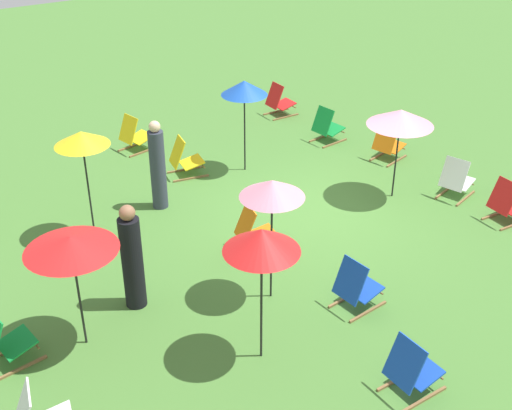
{
  "coord_description": "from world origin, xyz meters",
  "views": [
    {
      "loc": [
        -8.49,
        6.83,
        6.18
      ],
      "look_at": [
        0.0,
        1.2,
        0.5
      ],
      "focal_mm": 46.84,
      "sensor_mm": 36.0,
      "label": 1
    }
  ],
  "objects_px": {
    "person_1": "(158,167)",
    "deckchair_9": "(507,203)",
    "umbrella_4": "(82,139)",
    "umbrella_2": "(262,241)",
    "deckchair_13": "(279,101)",
    "deckchair_6": "(456,180)",
    "umbrella_5": "(272,189)",
    "umbrella_3": "(244,88)",
    "umbrella_0": "(401,118)",
    "deckchair_15": "(4,342)",
    "deckchair_7": "(134,135)",
    "deckchair_4": "(356,287)",
    "deckchair_3": "(185,159)",
    "umbrella_1": "(71,244)",
    "deckchair_10": "(327,127)",
    "person_0": "(132,259)",
    "deckchair_5": "(388,144)",
    "deckchair_2": "(412,370)",
    "deckchair_12": "(254,232)"
  },
  "relations": [
    {
      "from": "deckchair_5",
      "to": "umbrella_0",
      "type": "bearing_deg",
      "value": 126.42
    },
    {
      "from": "deckchair_4",
      "to": "umbrella_5",
      "type": "height_order",
      "value": "umbrella_5"
    },
    {
      "from": "deckchair_13",
      "to": "umbrella_3",
      "type": "height_order",
      "value": "umbrella_3"
    },
    {
      "from": "deckchair_13",
      "to": "umbrella_5",
      "type": "relative_size",
      "value": 0.42
    },
    {
      "from": "umbrella_3",
      "to": "umbrella_5",
      "type": "distance_m",
      "value": 4.42
    },
    {
      "from": "deckchair_9",
      "to": "deckchair_13",
      "type": "relative_size",
      "value": 1.0
    },
    {
      "from": "deckchair_5",
      "to": "umbrella_4",
      "type": "height_order",
      "value": "umbrella_4"
    },
    {
      "from": "deckchair_9",
      "to": "umbrella_4",
      "type": "xyz_separation_m",
      "value": [
        3.66,
        6.41,
        1.47
      ]
    },
    {
      "from": "deckchair_2",
      "to": "deckchair_10",
      "type": "bearing_deg",
      "value": -31.02
    },
    {
      "from": "umbrella_0",
      "to": "person_0",
      "type": "bearing_deg",
      "value": 94.05
    },
    {
      "from": "deckchair_15",
      "to": "umbrella_0",
      "type": "bearing_deg",
      "value": -92.76
    },
    {
      "from": "umbrella_3",
      "to": "person_0",
      "type": "xyz_separation_m",
      "value": [
        -2.97,
        3.84,
        -0.99
      ]
    },
    {
      "from": "umbrella_4",
      "to": "deckchair_9",
      "type": "bearing_deg",
      "value": -119.73
    },
    {
      "from": "deckchair_15",
      "to": "umbrella_1",
      "type": "bearing_deg",
      "value": -106.9
    },
    {
      "from": "deckchair_13",
      "to": "deckchair_6",
      "type": "bearing_deg",
      "value": -175.23
    },
    {
      "from": "deckchair_9",
      "to": "umbrella_2",
      "type": "bearing_deg",
      "value": 99.23
    },
    {
      "from": "umbrella_3",
      "to": "umbrella_1",
      "type": "bearing_deg",
      "value": 125.17
    },
    {
      "from": "deckchair_2",
      "to": "deckchair_12",
      "type": "bearing_deg",
      "value": -2.38
    },
    {
      "from": "umbrella_3",
      "to": "person_1",
      "type": "bearing_deg",
      "value": 101.71
    },
    {
      "from": "deckchair_7",
      "to": "deckchair_15",
      "type": "height_order",
      "value": "same"
    },
    {
      "from": "umbrella_1",
      "to": "deckchair_15",
      "type": "bearing_deg",
      "value": 80.7
    },
    {
      "from": "deckchair_4",
      "to": "deckchair_13",
      "type": "relative_size",
      "value": 1.0
    },
    {
      "from": "umbrella_0",
      "to": "umbrella_5",
      "type": "bearing_deg",
      "value": 109.44
    },
    {
      "from": "umbrella_0",
      "to": "umbrella_2",
      "type": "xyz_separation_m",
      "value": [
        -2.37,
        4.68,
        0.21
      ]
    },
    {
      "from": "deckchair_6",
      "to": "umbrella_4",
      "type": "height_order",
      "value": "umbrella_4"
    },
    {
      "from": "deckchair_6",
      "to": "person_1",
      "type": "xyz_separation_m",
      "value": [
        2.81,
        4.92,
        0.45
      ]
    },
    {
      "from": "umbrella_1",
      "to": "umbrella_4",
      "type": "height_order",
      "value": "umbrella_4"
    },
    {
      "from": "deckchair_9",
      "to": "umbrella_5",
      "type": "xyz_separation_m",
      "value": [
        0.5,
        4.83,
        1.47
      ]
    },
    {
      "from": "person_0",
      "to": "deckchair_4",
      "type": "bearing_deg",
      "value": 82.07
    },
    {
      "from": "deckchair_12",
      "to": "deckchair_2",
      "type": "bearing_deg",
      "value": -169.25
    },
    {
      "from": "deckchair_13",
      "to": "deckchair_4",
      "type": "bearing_deg",
      "value": 154.04
    },
    {
      "from": "deckchair_3",
      "to": "person_1",
      "type": "distance_m",
      "value": 1.44
    },
    {
      "from": "umbrella_0",
      "to": "person_1",
      "type": "height_order",
      "value": "umbrella_0"
    },
    {
      "from": "deckchair_10",
      "to": "deckchair_13",
      "type": "height_order",
      "value": "same"
    },
    {
      "from": "deckchair_4",
      "to": "deckchair_6",
      "type": "distance_m",
      "value": 4.2
    },
    {
      "from": "deckchair_9",
      "to": "umbrella_0",
      "type": "distance_m",
      "value": 2.45
    },
    {
      "from": "deckchair_2",
      "to": "umbrella_5",
      "type": "distance_m",
      "value": 3.02
    },
    {
      "from": "person_0",
      "to": "deckchair_9",
      "type": "bearing_deg",
      "value": 104.71
    },
    {
      "from": "deckchair_4",
      "to": "deckchair_15",
      "type": "height_order",
      "value": "same"
    },
    {
      "from": "deckchair_3",
      "to": "deckchair_15",
      "type": "distance_m",
      "value": 5.91
    },
    {
      "from": "deckchair_4",
      "to": "person_1",
      "type": "distance_m",
      "value": 4.53
    },
    {
      "from": "deckchair_2",
      "to": "deckchair_9",
      "type": "distance_m",
      "value": 4.99
    },
    {
      "from": "umbrella_2",
      "to": "umbrella_0",
      "type": "bearing_deg",
      "value": -63.09
    },
    {
      "from": "umbrella_2",
      "to": "umbrella_3",
      "type": "relative_size",
      "value": 1.03
    },
    {
      "from": "deckchair_3",
      "to": "umbrella_2",
      "type": "xyz_separation_m",
      "value": [
        -5.4,
        1.75,
        1.47
      ]
    },
    {
      "from": "person_0",
      "to": "umbrella_4",
      "type": "bearing_deg",
      "value": -158.46
    },
    {
      "from": "deckchair_5",
      "to": "umbrella_3",
      "type": "bearing_deg",
      "value": 51.45
    },
    {
      "from": "deckchair_5",
      "to": "umbrella_3",
      "type": "xyz_separation_m",
      "value": [
        1.3,
        2.82,
        1.42
      ]
    },
    {
      "from": "deckchair_4",
      "to": "umbrella_4",
      "type": "height_order",
      "value": "umbrella_4"
    },
    {
      "from": "person_1",
      "to": "deckchair_9",
      "type": "bearing_deg",
      "value": 125.63
    }
  ]
}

